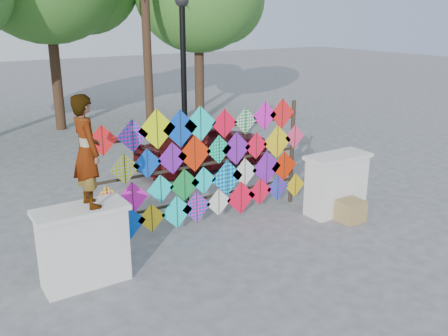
{
  "coord_description": "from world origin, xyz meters",
  "views": [
    {
      "loc": [
        -4.66,
        -7.26,
        4.1
      ],
      "look_at": [
        0.4,
        0.6,
        1.17
      ],
      "focal_mm": 40.0,
      "sensor_mm": 36.0,
      "label": 1
    }
  ],
  "objects_px": {
    "vendor_woman": "(87,151)",
    "sedan": "(204,144)",
    "kite_rack": "(208,166)",
    "lamppost": "(184,82)"
  },
  "relations": [
    {
      "from": "kite_rack",
      "to": "sedan",
      "type": "distance_m",
      "value": 3.84
    },
    {
      "from": "vendor_woman",
      "to": "sedan",
      "type": "bearing_deg",
      "value": -49.01
    },
    {
      "from": "kite_rack",
      "to": "sedan",
      "type": "bearing_deg",
      "value": 60.65
    },
    {
      "from": "kite_rack",
      "to": "vendor_woman",
      "type": "xyz_separation_m",
      "value": [
        -2.63,
        -0.92,
        0.91
      ]
    },
    {
      "from": "kite_rack",
      "to": "vendor_woman",
      "type": "relative_size",
      "value": 2.87
    },
    {
      "from": "kite_rack",
      "to": "lamppost",
      "type": "bearing_deg",
      "value": 81.14
    },
    {
      "from": "lamppost",
      "to": "sedan",
      "type": "bearing_deg",
      "value": 50.76
    },
    {
      "from": "vendor_woman",
      "to": "sedan",
      "type": "distance_m",
      "value": 6.35
    },
    {
      "from": "sedan",
      "to": "lamppost",
      "type": "relative_size",
      "value": 0.88
    },
    {
      "from": "lamppost",
      "to": "vendor_woman",
      "type": "bearing_deg",
      "value": -142.12
    }
  ]
}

